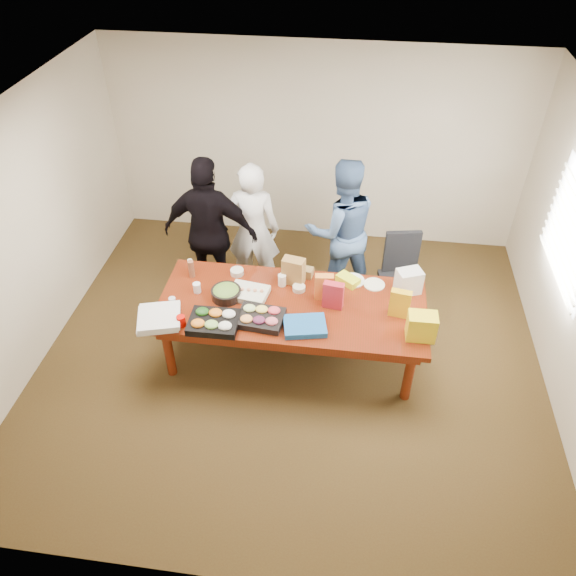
# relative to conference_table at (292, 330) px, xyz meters

# --- Properties ---
(floor) EXTENTS (5.50, 5.00, 0.02)m
(floor) POSITION_rel_conference_table_xyz_m (0.00, 0.00, -0.39)
(floor) COLOR #47301E
(floor) RESTS_ON ground
(ceiling) EXTENTS (5.50, 5.00, 0.02)m
(ceiling) POSITION_rel_conference_table_xyz_m (0.00, 0.00, 2.33)
(ceiling) COLOR white
(ceiling) RESTS_ON wall_back
(wall_back) EXTENTS (5.50, 0.04, 2.70)m
(wall_back) POSITION_rel_conference_table_xyz_m (0.00, 2.50, 0.98)
(wall_back) COLOR beige
(wall_back) RESTS_ON floor
(wall_front) EXTENTS (5.50, 0.04, 2.70)m
(wall_front) POSITION_rel_conference_table_xyz_m (0.00, -2.50, 0.98)
(wall_front) COLOR beige
(wall_front) RESTS_ON floor
(wall_left) EXTENTS (0.04, 5.00, 2.70)m
(wall_left) POSITION_rel_conference_table_xyz_m (-2.75, 0.00, 0.98)
(wall_left) COLOR beige
(wall_left) RESTS_ON floor
(window_panel) EXTENTS (0.03, 1.40, 1.10)m
(window_panel) POSITION_rel_conference_table_xyz_m (2.72, 0.60, 1.12)
(window_panel) COLOR white
(window_panel) RESTS_ON wall_right
(window_blinds) EXTENTS (0.04, 1.36, 1.00)m
(window_blinds) POSITION_rel_conference_table_xyz_m (2.68, 0.60, 1.12)
(window_blinds) COLOR beige
(window_blinds) RESTS_ON wall_right
(conference_table) EXTENTS (2.80, 1.20, 0.75)m
(conference_table) POSITION_rel_conference_table_xyz_m (0.00, 0.00, 0.00)
(conference_table) COLOR #4C1C0F
(conference_table) RESTS_ON floor
(office_chair) EXTENTS (0.59, 0.59, 0.99)m
(office_chair) POSITION_rel_conference_table_xyz_m (1.16, 0.90, 0.12)
(office_chair) COLOR black
(office_chair) RESTS_ON floor
(person_center) EXTENTS (0.66, 0.45, 1.75)m
(person_center) POSITION_rel_conference_table_xyz_m (-0.62, 1.13, 0.50)
(person_center) COLOR silver
(person_center) RESTS_ON floor
(person_right) EXTENTS (1.05, 0.93, 1.81)m
(person_right) POSITION_rel_conference_table_xyz_m (0.43, 1.22, 0.53)
(person_right) COLOR #466697
(person_right) RESTS_ON floor
(person_left) EXTENTS (1.13, 0.51, 1.89)m
(person_left) POSITION_rel_conference_table_xyz_m (-1.07, 0.90, 0.57)
(person_left) COLOR black
(person_left) RESTS_ON floor
(veggie_tray) EXTENTS (0.50, 0.39, 0.08)m
(veggie_tray) POSITION_rel_conference_table_xyz_m (-0.73, -0.42, 0.41)
(veggie_tray) COLOR black
(veggie_tray) RESTS_ON conference_table
(fruit_tray) EXTENTS (0.49, 0.40, 0.07)m
(fruit_tray) POSITION_rel_conference_table_xyz_m (-0.28, -0.29, 0.41)
(fruit_tray) COLOR black
(fruit_tray) RESTS_ON conference_table
(sheet_cake) EXTENTS (0.44, 0.36, 0.07)m
(sheet_cake) POSITION_rel_conference_table_xyz_m (-0.47, 0.07, 0.41)
(sheet_cake) COLOR beige
(sheet_cake) RESTS_ON conference_table
(salad_bowl) EXTENTS (0.36, 0.36, 0.10)m
(salad_bowl) POSITION_rel_conference_table_xyz_m (-0.70, 0.01, 0.43)
(salad_bowl) COLOR black
(salad_bowl) RESTS_ON conference_table
(chip_bag_blue) EXTENTS (0.47, 0.39, 0.06)m
(chip_bag_blue) POSITION_rel_conference_table_xyz_m (0.18, -0.35, 0.41)
(chip_bag_blue) COLOR #195AA9
(chip_bag_blue) RESTS_ON conference_table
(chip_bag_red) EXTENTS (0.22, 0.11, 0.31)m
(chip_bag_red) POSITION_rel_conference_table_xyz_m (0.42, 0.02, 0.53)
(chip_bag_red) COLOR #AF212C
(chip_bag_red) RESTS_ON conference_table
(chip_bag_yellow) EXTENTS (0.22, 0.12, 0.31)m
(chip_bag_yellow) POSITION_rel_conference_table_xyz_m (1.10, -0.02, 0.53)
(chip_bag_yellow) COLOR gold
(chip_bag_yellow) RESTS_ON conference_table
(chip_bag_orange) EXTENTS (0.20, 0.10, 0.30)m
(chip_bag_orange) POSITION_rel_conference_table_xyz_m (0.32, 0.14, 0.52)
(chip_bag_orange) COLOR orange
(chip_bag_orange) RESTS_ON conference_table
(mayo_jar) EXTENTS (0.09, 0.09, 0.14)m
(mayo_jar) POSITION_rel_conference_table_xyz_m (-0.14, 0.30, 0.44)
(mayo_jar) COLOR white
(mayo_jar) RESTS_ON conference_table
(mustard_bottle) EXTENTS (0.06, 0.06, 0.15)m
(mustard_bottle) POSITION_rel_conference_table_xyz_m (0.37, 0.31, 0.45)
(mustard_bottle) COLOR #D59502
(mustard_bottle) RESTS_ON conference_table
(dressing_bottle) EXTENTS (0.08, 0.08, 0.20)m
(dressing_bottle) POSITION_rel_conference_table_xyz_m (-1.16, 0.32, 0.48)
(dressing_bottle) COLOR brown
(dressing_bottle) RESTS_ON conference_table
(ranch_bottle) EXTENTS (0.06, 0.06, 0.16)m
(ranch_bottle) POSITION_rel_conference_table_xyz_m (-1.19, 0.40, 0.46)
(ranch_bottle) COLOR beige
(ranch_bottle) RESTS_ON conference_table
(banana_bunch) EXTENTS (0.28, 0.26, 0.08)m
(banana_bunch) POSITION_rel_conference_table_xyz_m (0.56, 0.43, 0.42)
(banana_bunch) COLOR #DCEF1F
(banana_bunch) RESTS_ON conference_table
(bread_loaf) EXTENTS (0.28, 0.16, 0.11)m
(bread_loaf) POSITION_rel_conference_table_xyz_m (0.04, 0.50, 0.43)
(bread_loaf) COLOR olive
(bread_loaf) RESTS_ON conference_table
(kraft_bag) EXTENTS (0.26, 0.18, 0.31)m
(kraft_bag) POSITION_rel_conference_table_xyz_m (-0.03, 0.36, 0.53)
(kraft_bag) COLOR olive
(kraft_bag) RESTS_ON conference_table
(red_cup) EXTENTS (0.10, 0.10, 0.12)m
(red_cup) POSITION_rel_conference_table_xyz_m (-1.05, -0.47, 0.43)
(red_cup) COLOR #C00700
(red_cup) RESTS_ON conference_table
(clear_cup_a) EXTENTS (0.08, 0.08, 0.10)m
(clear_cup_a) POSITION_rel_conference_table_xyz_m (-1.23, -0.18, 0.42)
(clear_cup_a) COLOR silver
(clear_cup_a) RESTS_ON conference_table
(clear_cup_b) EXTENTS (0.09, 0.09, 0.11)m
(clear_cup_b) POSITION_rel_conference_table_xyz_m (-1.03, 0.06, 0.43)
(clear_cup_b) COLOR white
(clear_cup_b) RESTS_ON conference_table
(pizza_box_lower) EXTENTS (0.50, 0.50, 0.05)m
(pizza_box_lower) POSITION_rel_conference_table_xyz_m (-1.30, -0.44, 0.40)
(pizza_box_lower) COLOR silver
(pizza_box_lower) RESTS_ON conference_table
(pizza_box_upper) EXTENTS (0.50, 0.50, 0.05)m
(pizza_box_upper) POSITION_rel_conference_table_xyz_m (-1.28, -0.45, 0.45)
(pizza_box_upper) COLOR silver
(pizza_box_upper) RESTS_ON pizza_box_lower
(plate_a) EXTENTS (0.29, 0.29, 0.01)m
(plate_a) POSITION_rel_conference_table_xyz_m (0.85, 0.43, 0.38)
(plate_a) COLOR white
(plate_a) RESTS_ON conference_table
(plate_b) EXTENTS (0.30, 0.30, 0.02)m
(plate_b) POSITION_rel_conference_table_xyz_m (0.61, 0.47, 0.38)
(plate_b) COLOR white
(plate_b) RESTS_ON conference_table
(dip_bowl_a) EXTENTS (0.15, 0.15, 0.06)m
(dip_bowl_a) POSITION_rel_conference_table_xyz_m (0.05, 0.24, 0.40)
(dip_bowl_a) COLOR beige
(dip_bowl_a) RESTS_ON conference_table
(dip_bowl_b) EXTENTS (0.17, 0.17, 0.06)m
(dip_bowl_b) POSITION_rel_conference_table_xyz_m (-0.67, 0.43, 0.40)
(dip_bowl_b) COLOR beige
(dip_bowl_b) RESTS_ON conference_table
(grocery_bag_white) EXTENTS (0.31, 0.27, 0.27)m
(grocery_bag_white) POSITION_rel_conference_table_xyz_m (1.20, 0.37, 0.51)
(grocery_bag_white) COLOR silver
(grocery_bag_white) RESTS_ON conference_table
(grocery_bag_yellow) EXTENTS (0.28, 0.20, 0.28)m
(grocery_bag_yellow) POSITION_rel_conference_table_xyz_m (1.30, -0.31, 0.51)
(grocery_bag_yellow) COLOR yellow
(grocery_bag_yellow) RESTS_ON conference_table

